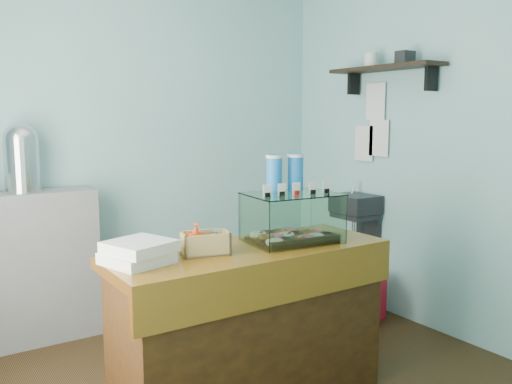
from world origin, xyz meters
TOP-DOWN VIEW (x-y plane):
  - ground at (0.00, 0.00)m, footprint 3.50×3.50m
  - room_shell at (0.03, 0.01)m, footprint 3.54×3.04m
  - counter at (0.00, -0.25)m, footprint 1.60×0.60m
  - back_shelf at (-0.90, 1.32)m, footprint 1.00×0.32m
  - display_case at (0.30, -0.23)m, footprint 0.56×0.43m
  - condiment_crate at (-0.28, -0.23)m, footprint 0.28×0.21m
  - pastry_boxes at (-0.64, -0.21)m, footprint 0.37×0.37m
  - coffee_urn at (-0.88, 1.32)m, footprint 0.26×0.26m
  - red_cooler at (1.39, 0.29)m, footprint 0.52×0.46m

SIDE VIEW (x-z plane):
  - ground at x=0.00m, z-range 0.00..0.00m
  - red_cooler at x=1.39m, z-range 0.00..0.38m
  - counter at x=0.00m, z-range 0.01..0.91m
  - back_shelf at x=-0.90m, z-range 0.00..1.10m
  - pastry_boxes at x=-0.64m, z-range 0.90..1.01m
  - condiment_crate at x=-0.28m, z-range 0.88..1.05m
  - display_case at x=0.30m, z-range 0.81..1.31m
  - coffee_urn at x=-0.88m, z-range 1.11..1.60m
  - room_shell at x=0.03m, z-range 0.30..3.12m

